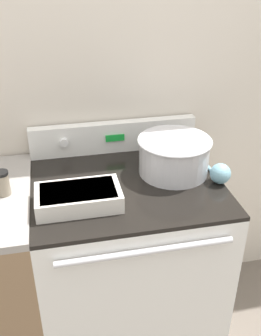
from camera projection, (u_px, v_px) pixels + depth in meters
kitchen_wall at (111, 82)px, 1.82m from camera, size 8.00×0.05×2.50m
stove_range at (127, 264)px, 1.89m from camera, size 0.80×0.70×0.92m
control_panel at (114, 137)px, 1.89m from camera, size 0.80×0.07×0.15m
mixing_bowl at (174, 154)px, 1.70m from camera, size 0.32×0.32×0.16m
casserole_dish at (78, 197)px, 1.50m from camera, size 0.32×0.18×0.07m
ladle at (220, 173)px, 1.65m from camera, size 0.09×0.28×0.09m
spice_jar_black_cap at (3, 183)px, 1.54m from camera, size 0.06×0.06×0.10m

